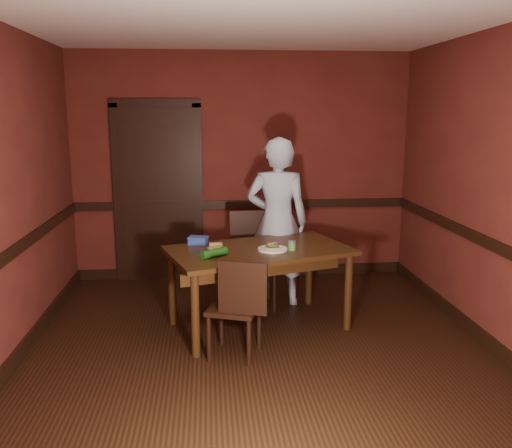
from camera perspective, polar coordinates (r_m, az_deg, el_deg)
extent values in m
cube|color=black|center=(4.70, 0.39, -13.53)|extent=(4.00, 4.50, 0.01)
cube|color=silver|center=(4.30, 0.45, 21.02)|extent=(4.00, 4.50, 0.01)
cube|color=#57201A|center=(6.52, -1.50, 6.00)|extent=(4.00, 0.02, 2.70)
cube|color=#57201A|center=(2.13, 6.32, -6.40)|extent=(4.00, 0.02, 2.70)
cube|color=#57201A|center=(4.91, 24.37, 3.02)|extent=(0.02, 4.50, 2.70)
cube|color=black|center=(6.57, -1.47, 2.08)|extent=(4.00, 0.03, 0.10)
cube|color=black|center=(4.65, -24.80, -3.14)|extent=(0.03, 4.50, 0.10)
cube|color=black|center=(4.98, 23.78, -2.09)|extent=(0.03, 4.50, 0.10)
cube|color=black|center=(6.76, -1.43, -4.96)|extent=(4.00, 0.03, 0.12)
cube|color=black|center=(4.92, -23.94, -12.65)|extent=(0.03, 4.50, 0.12)
cube|color=black|center=(5.24, 23.00, -11.06)|extent=(0.03, 4.50, 0.12)
cube|color=black|center=(6.54, -10.25, 2.95)|extent=(0.85, 0.04, 2.05)
cube|color=black|center=(6.62, -14.34, 2.88)|extent=(0.10, 0.06, 2.15)
cube|color=black|center=(6.53, -6.08, 3.07)|extent=(0.10, 0.06, 2.15)
cube|color=black|center=(6.48, -10.59, 12.41)|extent=(1.05, 0.06, 0.10)
cube|color=#331E0C|center=(5.11, 0.33, -6.76)|extent=(1.84, 1.38, 0.77)
imported|color=#AEC5DF|center=(5.64, 2.26, 0.22)|extent=(0.69, 0.51, 1.76)
cylinder|color=white|center=(4.95, 1.76, -2.69)|extent=(0.27, 0.27, 0.01)
cube|color=#A77751|center=(4.94, 1.76, -2.51)|extent=(0.12, 0.11, 0.02)
ellipsoid|color=#348F2C|center=(4.94, 1.76, -2.24)|extent=(0.11, 0.10, 0.03)
cylinder|color=red|center=(4.94, 1.44, -2.02)|extent=(0.05, 0.05, 0.01)
cylinder|color=red|center=(4.93, 2.14, -2.07)|extent=(0.05, 0.05, 0.01)
cylinder|color=#8FBB68|center=(4.90, 1.43, -2.14)|extent=(0.03, 0.03, 0.01)
cylinder|color=#8FBB68|center=(4.96, 2.02, -1.98)|extent=(0.03, 0.03, 0.01)
cylinder|color=#8FBB68|center=(4.93, 1.76, -2.06)|extent=(0.03, 0.03, 0.01)
cylinder|color=#52903F|center=(4.94, 3.81, -2.36)|extent=(0.07, 0.07, 0.07)
cylinder|color=#B4B4B0|center=(4.93, 3.81, -1.88)|extent=(0.07, 0.07, 0.01)
cylinder|color=white|center=(5.01, -4.24, -2.56)|extent=(0.16, 0.16, 0.01)
cube|color=#E1C778|center=(5.00, -4.25, -2.28)|extent=(0.12, 0.08, 0.04)
cube|color=#3255B7|center=(5.17, -6.10, -1.80)|extent=(0.19, 0.16, 0.07)
cube|color=#3255B7|center=(5.17, -6.11, -1.39)|extent=(0.21, 0.17, 0.01)
cylinder|color=#154B12|center=(4.72, -4.44, -3.07)|extent=(0.25, 0.22, 0.07)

